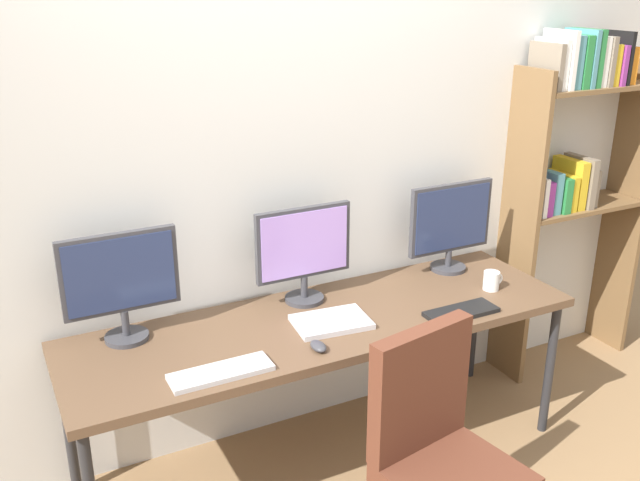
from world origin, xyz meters
name	(u,v)px	position (x,y,z in m)	size (l,w,h in m)	color
wall_back	(284,172)	(0.00, 1.02, 1.30)	(4.67, 0.10, 2.60)	silver
desk	(325,329)	(0.00, 0.60, 0.69)	(2.27, 0.68, 0.74)	brown
bookshelf	(575,157)	(1.63, 0.83, 1.23)	(0.83, 0.28, 1.90)	brown
monitor_left	(121,281)	(-0.81, 0.81, 1.00)	(0.47, 0.18, 0.46)	#38383D
monitor_center	(304,250)	(0.00, 0.81, 0.99)	(0.46, 0.18, 0.45)	#38383D
monitor_right	(451,223)	(0.81, 0.81, 0.99)	(0.47, 0.18, 0.45)	#38383D
keyboard_left	(221,372)	(-0.56, 0.37, 0.75)	(0.39, 0.13, 0.02)	silver
keyboard_right	(461,312)	(0.56, 0.37, 0.75)	(0.34, 0.13, 0.02)	black
computer_mouse	(318,346)	(-0.15, 0.37, 0.76)	(0.06, 0.10, 0.03)	#38383D
laptop_closed	(331,322)	(0.00, 0.54, 0.75)	(0.32, 0.22, 0.02)	silver
coffee_mug	(492,281)	(0.85, 0.52, 0.79)	(0.11, 0.08, 0.09)	white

